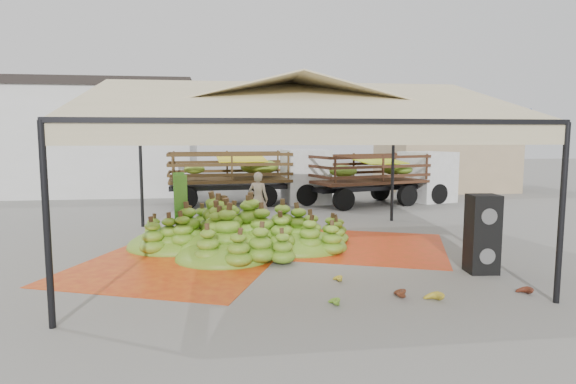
{
  "coord_description": "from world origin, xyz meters",
  "views": [
    {
      "loc": [
        -1.49,
        -11.12,
        2.77
      ],
      "look_at": [
        0.2,
        1.5,
        1.3
      ],
      "focal_mm": 30.0,
      "sensor_mm": 36.0,
      "label": 1
    }
  ],
  "objects": [
    {
      "name": "ground",
      "position": [
        0.0,
        0.0,
        0.0
      ],
      "size": [
        90.0,
        90.0,
        0.0
      ],
      "primitive_type": "plane",
      "color": "slate",
      "rests_on": "ground"
    },
    {
      "name": "canopy_tent",
      "position": [
        0.0,
        0.0,
        3.3
      ],
      "size": [
        8.1,
        8.1,
        4.0
      ],
      "color": "black",
      "rests_on": "ground"
    },
    {
      "name": "building_white",
      "position": [
        -10.0,
        14.0,
        2.71
      ],
      "size": [
        14.3,
        6.3,
        5.4
      ],
      "color": "silver",
      "rests_on": "ground"
    },
    {
      "name": "building_tan",
      "position": [
        10.0,
        13.0,
        2.07
      ],
      "size": [
        6.3,
        5.3,
        4.1
      ],
      "color": "tan",
      "rests_on": "ground"
    },
    {
      "name": "tarp_left",
      "position": [
        -2.66,
        -0.9,
        0.01
      ],
      "size": [
        5.17,
        5.06,
        0.01
      ],
      "primitive_type": "cube",
      "rotation": [
        0.0,
        0.0,
        -0.36
      ],
      "color": "#D85E14",
      "rests_on": "ground"
    },
    {
      "name": "tarp_right",
      "position": [
        2.17,
        0.45,
        0.01
      ],
      "size": [
        4.75,
        4.86,
        0.01
      ],
      "primitive_type": "cube",
      "rotation": [
        0.0,
        0.0,
        -0.36
      ],
      "color": "red",
      "rests_on": "ground"
    },
    {
      "name": "banana_heap",
      "position": [
        -1.08,
        0.74,
        0.61
      ],
      "size": [
        6.07,
        5.14,
        1.22
      ],
      "primitive_type": "ellipsoid",
      "rotation": [
        0.0,
        0.0,
        -0.08
      ],
      "color": "#467B19",
      "rests_on": "ground"
    },
    {
      "name": "hand_yellow_a",
      "position": [
        0.58,
        -2.37,
        0.09
      ],
      "size": [
        0.4,
        0.34,
        0.17
      ],
      "primitive_type": "ellipsoid",
      "rotation": [
        0.0,
        0.0,
        0.07
      ],
      "color": "gold",
      "rests_on": "ground"
    },
    {
      "name": "hand_yellow_b",
      "position": [
        1.96,
        -3.7,
        0.11
      ],
      "size": [
        0.62,
        0.6,
        0.22
      ],
      "primitive_type": "ellipsoid",
      "rotation": [
        0.0,
        0.0,
        0.62
      ],
      "color": "#B38E23",
      "rests_on": "ground"
    },
    {
      "name": "hand_red_a",
      "position": [
        1.4,
        -3.39,
        0.11
      ],
      "size": [
        0.57,
        0.51,
        0.22
      ],
      "primitive_type": "ellipsoid",
      "rotation": [
        0.0,
        0.0,
        -0.24
      ],
      "color": "#572713",
      "rests_on": "ground"
    },
    {
      "name": "hand_red_b",
      "position": [
        3.7,
        -3.56,
        0.09
      ],
      "size": [
        0.51,
        0.47,
        0.19
      ],
      "primitive_type": "ellipsoid",
      "rotation": [
        0.0,
        0.0,
        0.4
      ],
      "color": "#591E14",
      "rests_on": "ground"
    },
    {
      "name": "hand_green",
      "position": [
        0.21,
        -3.65,
        0.09
      ],
      "size": [
        0.43,
        0.37,
        0.19
      ],
      "primitive_type": "ellipsoid",
      "rotation": [
        0.0,
        0.0,
        0.08
      ],
      "color": "#497A19",
      "rests_on": "ground"
    },
    {
      "name": "hanging_bunches",
      "position": [
        0.65,
        1.13,
        2.62
      ],
      "size": [
        4.74,
        0.24,
        0.2
      ],
      "color": "#3F7017",
      "rests_on": "ground"
    },
    {
      "name": "speaker_stack",
      "position": [
        3.7,
        -2.13,
        0.8
      ],
      "size": [
        0.62,
        0.55,
        1.61
      ],
      "rotation": [
        0.0,
        0.0,
        -0.08
      ],
      "color": "black",
      "rests_on": "ground"
    },
    {
      "name": "banana_leaves",
      "position": [
        -2.73,
        1.2,
        0.0
      ],
      "size": [
        0.96,
        1.36,
        3.7
      ],
      "primitive_type": null,
      "color": "#397C21",
      "rests_on": "ground"
    },
    {
      "name": "vendor",
      "position": [
        -0.45,
        3.59,
        0.85
      ],
      "size": [
        0.73,
        0.63,
        1.7
      ],
      "primitive_type": "imported",
      "rotation": [
        0.0,
        0.0,
        2.71
      ],
      "color": "gray",
      "rests_on": "ground"
    },
    {
      "name": "truck_left",
      "position": [
        -0.18,
        8.68,
        1.37
      ],
      "size": [
        6.62,
        2.69,
        2.22
      ],
      "rotation": [
        0.0,
        0.0,
        0.08
      ],
      "color": "#4D3719",
      "rests_on": "ground"
    },
    {
      "name": "truck_right",
      "position": [
        5.29,
        8.04,
        1.31
      ],
      "size": [
        6.53,
        3.79,
        2.12
      ],
      "rotation": [
        0.0,
        0.0,
        0.29
      ],
      "color": "#492A18",
      "rests_on": "ground"
    }
  ]
}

